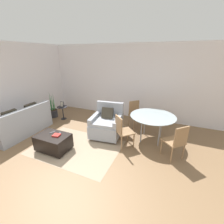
{
  "coord_description": "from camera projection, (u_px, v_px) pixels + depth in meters",
  "views": [
    {
      "loc": [
        1.85,
        -1.85,
        2.39
      ],
      "look_at": [
        0.2,
        2.01,
        0.75
      ],
      "focal_mm": 24.0,
      "sensor_mm": 36.0,
      "label": 1
    }
  ],
  "objects": [
    {
      "name": "ottoman",
      "position": [
        53.0,
        142.0,
        3.91
      ],
      "size": [
        0.84,
        0.57,
        0.43
      ],
      "color": "black",
      "rests_on": "ground_plane"
    },
    {
      "name": "side_table",
      "position": [
        63.0,
        110.0,
        5.74
      ],
      "size": [
        0.38,
        0.38,
        0.51
      ],
      "color": "black",
      "rests_on": "ground_plane"
    },
    {
      "name": "area_rug",
      "position": [
        77.0,
        147.0,
        4.09
      ],
      "size": [
        2.3,
        1.63,
        0.01
      ],
      "color": "gray",
      "rests_on": "ground_plane"
    },
    {
      "name": "book_stack",
      "position": [
        56.0,
        135.0,
        3.81
      ],
      "size": [
        0.2,
        0.18,
        0.03
      ],
      "color": "#B72D28",
      "rests_on": "ottoman"
    },
    {
      "name": "tv_remote_primary",
      "position": [
        60.0,
        134.0,
        3.91
      ],
      "size": [
        0.12,
        0.15,
        0.01
      ],
      "color": "#333338",
      "rests_on": "ottoman"
    },
    {
      "name": "tv_remote_secondary",
      "position": [
        52.0,
        132.0,
        3.98
      ],
      "size": [
        0.1,
        0.17,
        0.01
      ],
      "color": "#333338",
      "rests_on": "ottoman"
    },
    {
      "name": "potted_plant",
      "position": [
        53.0,
        112.0,
        6.01
      ],
      "size": [
        0.36,
        0.36,
        1.04
      ],
      "color": "#333338",
      "rests_on": "ground_plane"
    },
    {
      "name": "wall_left",
      "position": [
        17.0,
        86.0,
        5.03
      ],
      "size": [
        0.06,
        12.0,
        2.75
      ],
      "color": "white",
      "rests_on": "ground_plane"
    },
    {
      "name": "ground_plane",
      "position": [
        65.0,
        176.0,
        3.13
      ],
      "size": [
        20.0,
        20.0,
        0.0
      ],
      "primitive_type": "plane",
      "color": "brown"
    },
    {
      "name": "couch",
      "position": [
        21.0,
        125.0,
        4.72
      ],
      "size": [
        0.93,
        1.75,
        0.89
      ],
      "color": "#999EA8",
      "rests_on": "ground_plane"
    },
    {
      "name": "dining_chair_far_left",
      "position": [
        135.0,
        112.0,
        5.11
      ],
      "size": [
        0.59,
        0.59,
        0.9
      ],
      "color": "#93704C",
      "rests_on": "ground_plane"
    },
    {
      "name": "armchair",
      "position": [
        107.0,
        124.0,
        4.6
      ],
      "size": [
        0.97,
        1.04,
        0.97
      ],
      "color": "#999EA8",
      "rests_on": "ground_plane"
    },
    {
      "name": "dining_chair_near_right",
      "position": [
        177.0,
        140.0,
        3.46
      ],
      "size": [
        0.59,
        0.59,
        0.9
      ],
      "color": "#93704C",
      "rests_on": "ground_plane"
    },
    {
      "name": "picture_frame",
      "position": [
        62.0,
        104.0,
        5.65
      ],
      "size": [
        0.14,
        0.07,
        0.2
      ],
      "color": "black",
      "rests_on": "side_table"
    },
    {
      "name": "wall_back",
      "position": [
        124.0,
        82.0,
        5.77
      ],
      "size": [
        12.0,
        0.06,
        2.75
      ],
      "color": "white",
      "rests_on": "ground_plane"
    },
    {
      "name": "dining_chair_near_left",
      "position": [
        122.0,
        130.0,
        3.96
      ],
      "size": [
        0.59,
        0.59,
        0.9
      ],
      "color": "#93704C",
      "rests_on": "ground_plane"
    },
    {
      "name": "dining_table",
      "position": [
        153.0,
        118.0,
        4.22
      ],
      "size": [
        1.26,
        1.26,
        0.77
      ],
      "color": "#99A8AD",
      "rests_on": "ground_plane"
    }
  ]
}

